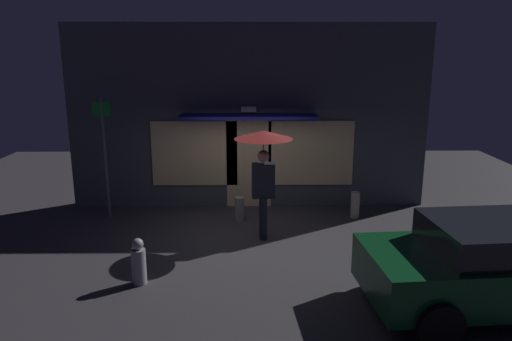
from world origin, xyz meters
The scene contains 8 objects.
ground_plane centered at (0.00, 0.00, 0.00)m, with size 18.00×18.00×0.00m, color #38353A.
building_facade centered at (0.00, 2.34, 2.20)m, with size 8.73×1.00×4.45m.
person_with_umbrella centered at (0.30, 0.05, 1.76)m, with size 1.18×1.18×2.26m.
parked_car centered at (3.86, -2.83, 0.72)m, with size 4.37×2.22×1.39m.
street_sign_post centered at (-3.27, 1.37, 1.57)m, with size 0.40×0.07×2.79m.
sidewalk_bollard centered at (-0.22, 1.10, 0.28)m, with size 0.21×0.21×0.56m, color #9E998E.
sidewalk_bollard_2 centered at (2.48, 1.28, 0.31)m, with size 0.20×0.20×0.61m, color #B2A899.
fire_hydrant centered at (-1.83, -1.97, 0.37)m, with size 0.24×0.24×0.80m.
Camera 1 is at (0.02, -9.38, 3.79)m, focal length 33.81 mm.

